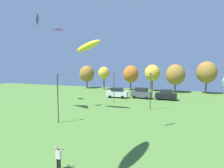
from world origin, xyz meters
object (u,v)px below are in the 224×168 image
object	(u,v)px
treeline_tree_0	(87,74)
treeline_tree_5	(207,72)
kite_flying_10	(88,46)
parked_car_second_from_left	(141,93)
person_standing_near_foreground	(59,157)
treeline_tree_4	(175,75)
treeline_tree_2	(131,74)
treeline_tree_3	(152,73)
parked_car_leftmost	(117,93)
light_post_2	(114,86)
kite_flying_7	(59,31)
parked_car_third_from_left	(166,95)
kite_flying_1	(37,19)
light_post_1	(58,96)
treeline_tree_1	(104,73)
light_post_3	(150,89)

from	to	relation	value
treeline_tree_0	treeline_tree_5	size ratio (longest dim) A/B	0.85
kite_flying_10	parked_car_second_from_left	bearing A→B (deg)	68.68
person_standing_near_foreground	treeline_tree_4	bearing A→B (deg)	55.29
treeline_tree_2	treeline_tree_3	bearing A→B (deg)	1.29
parked_car_leftmost	light_post_2	size ratio (longest dim) A/B	0.81
kite_flying_7	treeline_tree_2	bearing A→B (deg)	81.65
parked_car_third_from_left	treeline_tree_3	distance (m)	14.38
kite_flying_1	light_post_1	bearing A→B (deg)	-41.65
light_post_1	treeline_tree_0	bearing A→B (deg)	111.90
kite_flying_7	parked_car_second_from_left	xyz separation A→B (m)	(10.00, 15.58, -11.42)
parked_car_leftmost	treeline_tree_0	distance (m)	20.20
treeline_tree_1	kite_flying_7	bearing A→B (deg)	-82.45
kite_flying_10	parked_car_leftmost	xyz separation A→B (m)	(0.34, 13.12, -9.18)
kite_flying_1	kite_flying_7	distance (m)	9.35
light_post_1	light_post_3	size ratio (longest dim) A/B	1.03
light_post_1	treeline_tree_5	bearing A→B (deg)	59.93
light_post_3	treeline_tree_1	size ratio (longest dim) A/B	0.90
treeline_tree_3	treeline_tree_0	bearing A→B (deg)	-179.01
parked_car_second_from_left	treeline_tree_4	xyz separation A→B (m)	(6.35, 12.23, 3.51)
person_standing_near_foreground	treeline_tree_3	distance (m)	44.28
parked_car_leftmost	light_post_3	bearing A→B (deg)	-49.83
light_post_2	light_post_3	distance (m)	8.41
kite_flying_7	parked_car_third_from_left	world-z (taller)	kite_flying_7
treeline_tree_0	treeline_tree_4	world-z (taller)	treeline_tree_4
light_post_2	light_post_3	xyz separation A→B (m)	(7.64, -3.52, 0.10)
kite_flying_7	treeline_tree_4	xyz separation A→B (m)	(16.35, 27.81, -7.92)
parked_car_third_from_left	light_post_3	distance (m)	10.25
parked_car_second_from_left	treeline_tree_5	distance (m)	19.33
treeline_tree_4	treeline_tree_5	world-z (taller)	treeline_tree_5
treeline_tree_1	kite_flying_1	bearing A→B (deg)	-100.41
kite_flying_7	light_post_1	size ratio (longest dim) A/B	0.28
kite_flying_7	treeline_tree_2	size ratio (longest dim) A/B	0.25
parked_car_third_from_left	treeline_tree_0	world-z (taller)	treeline_tree_0
light_post_1	treeline_tree_0	xyz separation A→B (m)	(-13.71, 34.09, 0.95)
parked_car_second_from_left	treeline_tree_5	xyz separation A→B (m)	(13.83, 12.81, 4.24)
person_standing_near_foreground	light_post_2	bearing A→B (deg)	73.55
light_post_2	treeline_tree_1	world-z (taller)	treeline_tree_1
person_standing_near_foreground	light_post_3	world-z (taller)	light_post_3
kite_flying_10	treeline_tree_3	size ratio (longest dim) A/B	0.67
treeline_tree_0	treeline_tree_2	size ratio (longest dim) A/B	0.99
treeline_tree_4	treeline_tree_5	bearing A→B (deg)	4.46
treeline_tree_0	treeline_tree_1	xyz separation A→B (m)	(6.29, -1.30, 0.35)
kite_flying_10	light_post_1	bearing A→B (deg)	-94.39
person_standing_near_foreground	parked_car_second_from_left	size ratio (longest dim) A/B	0.38
parked_car_leftmost	person_standing_near_foreground	bearing A→B (deg)	-83.44
treeline_tree_5	person_standing_near_foreground	bearing A→B (deg)	-106.48
parked_car_leftmost	parked_car_second_from_left	world-z (taller)	parked_car_second_from_left
light_post_2	kite_flying_10	bearing A→B (deg)	-101.08
treeline_tree_1	treeline_tree_4	distance (m)	19.92
kite_flying_1	light_post_2	size ratio (longest dim) A/B	0.41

